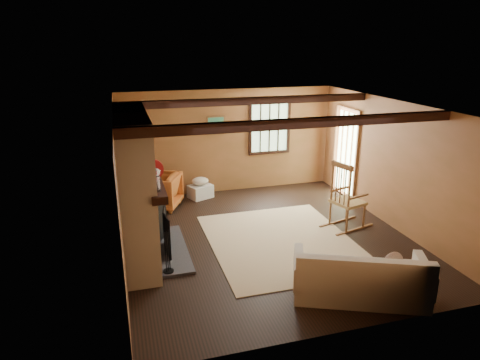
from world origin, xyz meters
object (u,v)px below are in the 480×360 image
object	(u,v)px
sofa	(360,280)
fireplace	(138,193)
laundry_basket	(200,191)
rocking_chair	(346,200)
armchair	(160,191)

from	to	relation	value
sofa	fireplace	bearing A→B (deg)	166.47
fireplace	laundry_basket	xyz separation A→B (m)	(1.47, 2.43, -0.95)
fireplace	rocking_chair	world-z (taller)	fireplace
sofa	laundry_basket	bearing A→B (deg)	130.02
rocking_chair	armchair	world-z (taller)	rocking_chair
laundry_basket	armchair	distance (m)	1.04
armchair	laundry_basket	bearing A→B (deg)	136.21
rocking_chair	armchair	distance (m)	3.88
armchair	sofa	bearing A→B (deg)	54.33
laundry_basket	armchair	bearing A→B (deg)	-159.06
laundry_basket	armchair	world-z (taller)	armchair
sofa	rocking_chair	bearing A→B (deg)	88.93
fireplace	laundry_basket	distance (m)	2.99
fireplace	rocking_chair	bearing A→B (deg)	0.85
sofa	armchair	world-z (taller)	armchair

